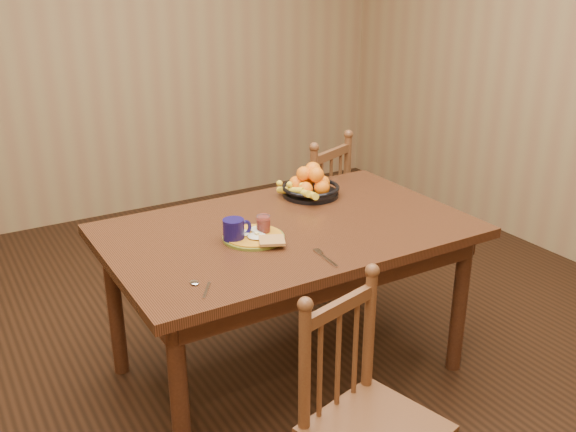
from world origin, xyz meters
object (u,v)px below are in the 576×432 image
dining_table (288,244)px  breakfast_plate (255,236)px  chair_near (367,421)px  fruit_bowl (310,186)px  coffee_mug (235,230)px  chair_far (310,215)px

dining_table → breakfast_plate: 0.22m
chair_near → breakfast_plate: bearing=73.0°
breakfast_plate → fruit_bowl: size_ratio=0.94×
coffee_mug → fruit_bowl: fruit_bowl is taller
fruit_bowl → dining_table: bearing=-136.0°
chair_near → breakfast_plate: chair_near is taller
chair_near → breakfast_plate: 0.93m
fruit_bowl → chair_near: bearing=-114.1°
chair_far → fruit_bowl: chair_far is taller
dining_table → coffee_mug: 0.31m
chair_far → breakfast_plate: 1.11m
chair_near → dining_table: bearing=61.4°
breakfast_plate → fruit_bowl: fruit_bowl is taller
dining_table → fruit_bowl: (0.30, 0.29, 0.14)m
chair_far → fruit_bowl: size_ratio=2.87×
dining_table → chair_near: 0.97m
chair_far → breakfast_plate: size_ratio=3.06×
breakfast_plate → coffee_mug: (-0.08, 0.02, 0.04)m
breakfast_plate → fruit_bowl: bearing=34.3°
breakfast_plate → chair_far: bearing=44.5°
fruit_bowl → coffee_mug: bearing=-151.2°
dining_table → fruit_bowl: 0.44m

